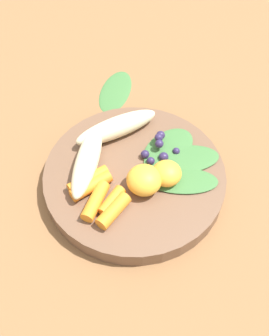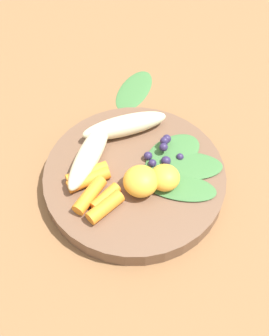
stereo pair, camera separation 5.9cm
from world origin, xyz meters
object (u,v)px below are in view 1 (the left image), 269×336
banana_peeled_left (87,160)px  banana_peeled_right (117,127)px  bowl (134,178)px  orange_segment_near (167,173)px  kale_leaf_stray (115,91)px

banana_peeled_left → banana_peeled_right: same height
banana_peeled_right → banana_peeled_left: bearing=30.1°
bowl → orange_segment_near: 0.06m
orange_segment_near → banana_peeled_right: bearing=-110.7°
orange_segment_near → kale_leaf_stray: bearing=-130.3°
bowl → banana_peeled_left: (0.03, -0.07, 0.03)m
banana_peeled_left → orange_segment_near: same height
banana_peeled_left → banana_peeled_right: bearing=157.3°
banana_peeled_left → banana_peeled_right: 0.08m
banana_peeled_right → kale_leaf_stray: size_ratio=1.19×
bowl → orange_segment_near: bearing=102.3°
banana_peeled_right → kale_leaf_stray: (-0.11, -0.07, -0.04)m
orange_segment_near → bowl: bearing=-77.7°
banana_peeled_left → banana_peeled_right: size_ratio=1.00×
banana_peeled_right → orange_segment_near: (0.04, 0.11, -0.00)m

